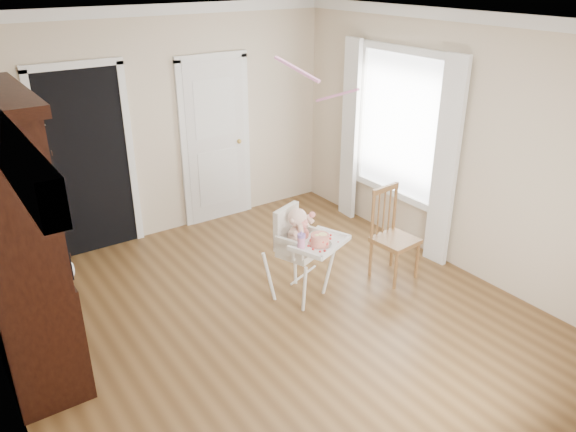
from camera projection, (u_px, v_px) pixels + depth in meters
floor at (279, 323)px, 5.30m from camera, size 5.00×5.00×0.00m
ceiling at (277, 23)px, 4.18m from camera, size 5.00×5.00×0.00m
wall_back at (161, 126)px, 6.61m from camera, size 4.50×0.00×4.50m
wall_right at (456, 146)px, 5.90m from camera, size 0.00×5.00×5.00m
crown_molding at (277, 31)px, 4.21m from camera, size 4.50×5.00×0.12m
doorway at (87, 159)px, 6.24m from camera, size 1.06×0.05×2.22m
closet_door at (216, 143)px, 7.09m from camera, size 0.96×0.09×2.13m
window_right at (396, 135)px, 6.49m from camera, size 0.13×1.84×2.30m
high_chair at (300, 244)px, 5.47m from camera, size 0.76×0.84×0.98m
baby at (298, 230)px, 5.43m from camera, size 0.32×0.24×0.44m
cake at (320, 239)px, 5.27m from camera, size 0.23×0.23×0.11m
sippy_cup at (301, 241)px, 5.20m from camera, size 0.08×0.08×0.18m
china_cabinet at (15, 244)px, 4.26m from camera, size 0.61×1.37×2.32m
dining_chair at (393, 237)px, 5.92m from camera, size 0.44×0.44×1.00m
streamer at (297, 69)px, 4.38m from camera, size 0.11×0.49×0.15m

